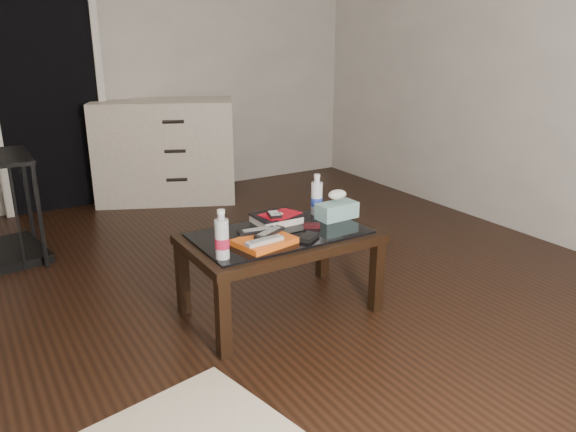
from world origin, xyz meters
The scene contains 16 objects.
ground centered at (0.00, 0.00, 0.00)m, with size 5.00×5.00×0.00m, color black.
doorway centered at (-0.40, 2.47, 1.02)m, with size 0.90×0.08×2.07m.
coffee_table centered at (0.27, -0.14, 0.40)m, with size 1.00×0.60×0.46m.
dresser centered at (0.48, 2.23, 0.45)m, with size 1.30×0.95×0.90m.
magazines centered at (0.12, -0.25, 0.48)m, with size 0.28×0.21×0.03m, color #E25A15.
remote_silver centered at (0.09, -0.30, 0.50)m, with size 0.20×0.05×0.02m, color #B4B5B9.
remote_black_front centered at (0.17, -0.21, 0.50)m, with size 0.20×0.05×0.02m, color black.
remote_black_back centered at (0.13, -0.16, 0.50)m, with size 0.20×0.05×0.02m, color black.
textbook centered at (0.34, 0.01, 0.48)m, with size 0.25×0.20×0.05m, color black.
dvd_mailers centered at (0.34, 0.00, 0.51)m, with size 0.19×0.14×0.01m, color #AC0B19.
ipod centered at (0.31, -0.02, 0.52)m, with size 0.06×0.10×0.02m, color black.
flip_phone centered at (0.46, -0.16, 0.47)m, with size 0.09×0.05×0.02m, color black.
wallet centered at (0.35, -0.30, 0.47)m, with size 0.12×0.07×0.02m, color black.
water_bottle_left centered at (-0.13, -0.30, 0.58)m, with size 0.07×0.07×0.24m, color #B7BCC2.
water_bottle_right centered at (0.61, 0.02, 0.58)m, with size 0.07×0.07×0.24m, color white.
tissue_box centered at (0.67, -0.11, 0.51)m, with size 0.23×0.12×0.09m, color teal.
Camera 1 is at (-1.13, -2.55, 1.48)m, focal length 35.00 mm.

